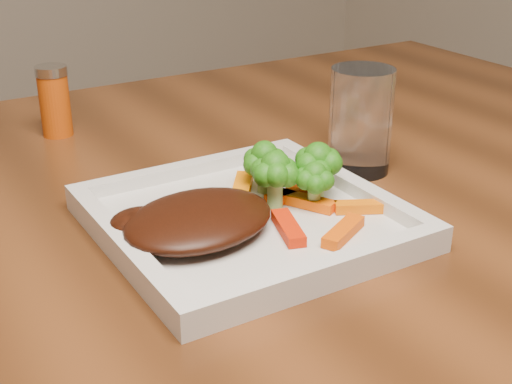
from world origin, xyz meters
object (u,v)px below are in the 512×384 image
steak (199,219)px  drinking_glass (361,121)px  plate (247,224)px  spice_shaker (55,101)px

steak → drinking_glass: 0.25m
plate → steak: size_ratio=1.84×
plate → steak: (-0.05, -0.01, 0.02)m
plate → drinking_glass: drinking_glass is taller
spice_shaker → drinking_glass: size_ratio=0.77×
spice_shaker → plate: bearing=-78.3°
plate → spice_shaker: spice_shaker is taller
steak → spice_shaker: 0.37m
spice_shaker → drinking_glass: 0.40m
plate → spice_shaker: bearing=101.7°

